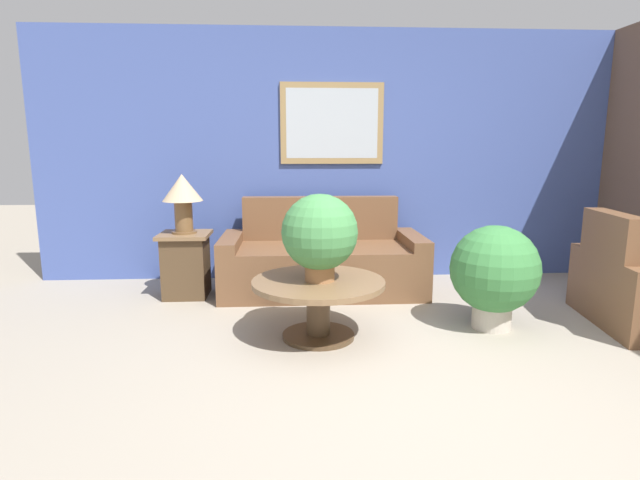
{
  "coord_description": "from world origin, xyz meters",
  "views": [
    {
      "loc": [
        -0.86,
        -2.59,
        1.4
      ],
      "look_at": [
        -0.62,
        1.64,
        0.61
      ],
      "focal_mm": 28.0,
      "sensor_mm": 36.0,
      "label": 1
    }
  ],
  "objects": [
    {
      "name": "side_table",
      "position": [
        -1.87,
        2.08,
        0.31
      ],
      "size": [
        0.46,
        0.46,
        0.61
      ],
      "color": "#4C3823",
      "rests_on": "ground_plane"
    },
    {
      "name": "ground_plane",
      "position": [
        0.0,
        0.0,
        0.0
      ],
      "size": [
        20.0,
        20.0,
        0.0
      ],
      "primitive_type": "plane",
      "color": "gray"
    },
    {
      "name": "potted_plant_floor",
      "position": [
        0.7,
        1.07,
        0.45
      ],
      "size": [
        0.68,
        0.68,
        0.82
      ],
      "color": "beige",
      "rests_on": "ground_plane"
    },
    {
      "name": "potted_plant_on_table",
      "position": [
        -0.66,
        0.93,
        0.79
      ],
      "size": [
        0.55,
        0.55,
        0.63
      ],
      "color": "#9E6B42",
      "rests_on": "coffee_table"
    },
    {
      "name": "wall_back",
      "position": [
        -0.01,
        2.75,
        1.31
      ],
      "size": [
        7.05,
        0.09,
        2.6
      ],
      "color": "#42569E",
      "rests_on": "ground_plane"
    },
    {
      "name": "coffee_table",
      "position": [
        -0.67,
        0.94,
        0.32
      ],
      "size": [
        0.98,
        0.98,
        0.44
      ],
      "color": "#4C3823",
      "rests_on": "ground_plane"
    },
    {
      "name": "couch_main",
      "position": [
        -0.57,
        2.19,
        0.29
      ],
      "size": [
        1.95,
        0.89,
        0.9
      ],
      "color": "brown",
      "rests_on": "ground_plane"
    },
    {
      "name": "table_lamp",
      "position": [
        -1.87,
        2.08,
        0.98
      ],
      "size": [
        0.37,
        0.37,
        0.55
      ],
      "color": "brown",
      "rests_on": "side_table"
    }
  ]
}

